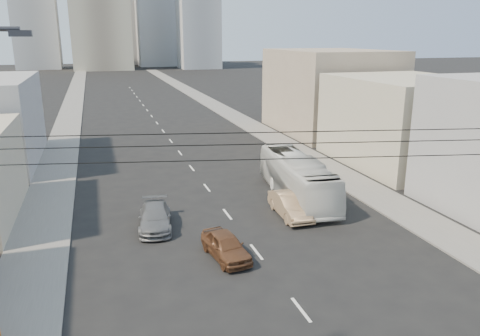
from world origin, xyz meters
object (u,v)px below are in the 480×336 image
sedan_brown (226,246)px  sedan_grey (155,217)px  sedan_tan (290,205)px  city_bus (297,177)px

sedan_brown → sedan_grey: size_ratio=0.85×
sedan_brown → sedan_tan: size_ratio=0.86×
city_bus → sedan_tan: size_ratio=2.40×
city_bus → sedan_tan: bearing=-115.4°
sedan_tan → sedan_grey: bearing=177.5°
city_bus → sedan_brown: size_ratio=2.78×
sedan_tan → sedan_grey: sedan_tan is taller
sedan_tan → sedan_grey: size_ratio=0.98×
city_bus → sedan_grey: 11.12m
city_bus → sedan_grey: size_ratio=2.36×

